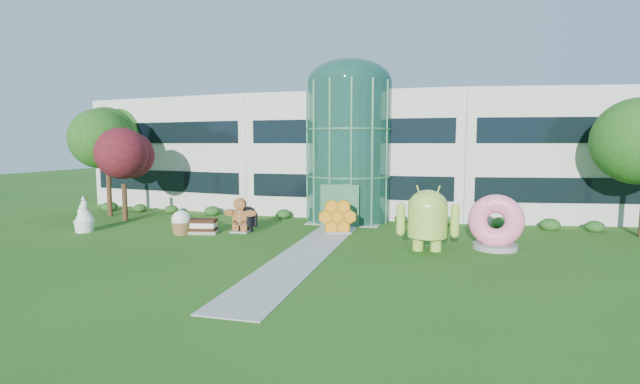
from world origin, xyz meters
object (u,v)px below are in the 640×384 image
(android_green, at_px, (428,215))
(gingerbread, at_px, (240,215))
(donut, at_px, (496,221))
(android_black, at_px, (248,217))

(android_green, bearing_deg, gingerbread, 166.52)
(donut, xyz_separation_m, gingerbread, (-14.85, 0.81, -0.37))
(gingerbread, bearing_deg, donut, -3.27)
(android_black, distance_m, donut, 14.56)
(android_black, xyz_separation_m, donut, (14.50, -1.21, 0.53))
(android_black, relative_size, donut, 0.64)
(android_green, distance_m, gingerbread, 11.62)
(android_black, height_order, gingerbread, gingerbread)
(gingerbread, bearing_deg, android_green, -10.64)
(android_black, bearing_deg, android_green, 8.96)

